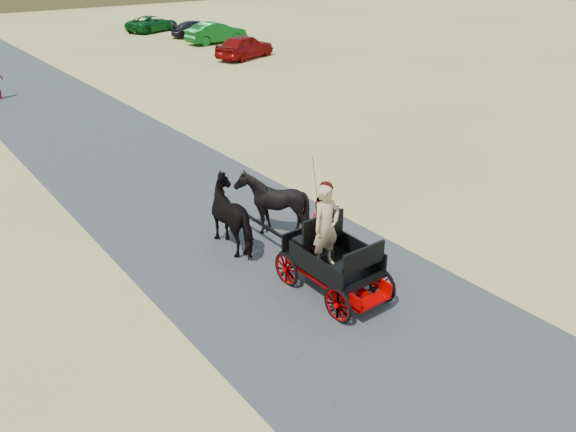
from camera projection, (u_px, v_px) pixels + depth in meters
ground at (258, 252)px, 13.81m from camera, size 140.00×140.00×0.00m
road at (258, 252)px, 13.81m from camera, size 6.00×140.00×0.01m
carriage at (333, 277)px, 12.11m from camera, size 1.30×2.40×0.72m
horse_left at (236, 215)px, 13.74m from camera, size 0.91×2.01×1.70m
horse_right at (272, 203)px, 14.34m from camera, size 1.37×1.54×1.70m
driver_man at (326, 227)px, 11.49m from camera, size 0.66×0.43×1.80m
passenger_woman at (327, 216)px, 12.20m from camera, size 0.77×0.60×1.58m
car_a at (245, 46)px, 36.46m from camera, size 4.85×3.19×1.53m
car_b at (216, 33)px, 41.97m from camera, size 4.70×1.80×1.53m
car_c at (199, 29)px, 44.53m from camera, size 4.73×3.40×1.27m
car_d at (152, 24)px, 47.47m from camera, size 5.19×3.71×1.31m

